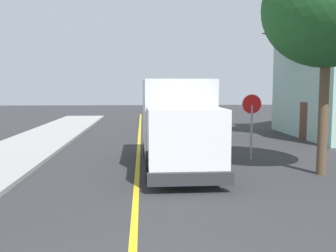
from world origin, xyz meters
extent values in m
cube|color=gold|center=(0.00, 10.00, 0.00)|extent=(0.16, 56.00, 0.01)
cube|color=silver|center=(1.44, 10.72, 1.90)|extent=(2.46, 5.03, 2.60)
cube|color=white|center=(1.49, 7.22, 1.45)|extent=(2.30, 2.03, 1.70)
cube|color=#1E2D3D|center=(1.50, 6.32, 1.82)|extent=(2.04, 0.11, 0.75)
cube|color=#2D2D33|center=(1.50, 6.14, 0.42)|extent=(2.40, 0.23, 0.36)
cylinder|color=black|center=(2.53, 7.44, 0.50)|extent=(0.31, 1.00, 1.00)
cylinder|color=black|center=(0.43, 7.41, 0.50)|extent=(0.31, 1.00, 1.00)
cylinder|color=black|center=(2.48, 11.99, 0.50)|extent=(0.31, 1.00, 1.00)
cylinder|color=black|center=(0.38, 11.96, 0.50)|extent=(0.31, 1.00, 1.00)
cube|color=maroon|center=(2.06, 16.81, 0.65)|extent=(1.99, 4.47, 0.76)
cube|color=#1E2D3D|center=(2.05, 16.96, 1.35)|extent=(1.66, 1.87, 0.64)
cylinder|color=black|center=(2.91, 15.43, 0.32)|extent=(0.25, 0.65, 0.64)
cylinder|color=black|center=(1.33, 15.37, 0.32)|extent=(0.25, 0.65, 0.64)
cylinder|color=black|center=(2.79, 18.25, 0.32)|extent=(0.25, 0.65, 0.64)
cylinder|color=black|center=(1.21, 18.18, 0.32)|extent=(0.25, 0.65, 0.64)
cube|color=black|center=(2.45, 23.82, 0.65)|extent=(1.91, 4.44, 0.76)
cube|color=#1E2D3D|center=(2.44, 23.97, 1.35)|extent=(1.63, 1.84, 0.64)
cylinder|color=black|center=(3.27, 22.43, 0.32)|extent=(0.24, 0.65, 0.64)
cylinder|color=black|center=(1.69, 22.39, 0.32)|extent=(0.24, 0.65, 0.64)
cylinder|color=black|center=(3.20, 25.25, 0.32)|extent=(0.24, 0.65, 0.64)
cylinder|color=black|center=(1.62, 25.21, 0.32)|extent=(0.24, 0.65, 0.64)
cube|color=#4C564C|center=(1.92, 30.99, 0.65)|extent=(1.96, 4.46, 0.76)
cube|color=#1E2D3D|center=(1.91, 31.14, 1.35)|extent=(1.65, 1.86, 0.64)
cylinder|color=black|center=(2.76, 29.61, 0.32)|extent=(0.24, 0.65, 0.64)
cylinder|color=black|center=(1.18, 29.55, 0.32)|extent=(0.24, 0.65, 0.64)
cylinder|color=black|center=(2.66, 32.42, 0.32)|extent=(0.24, 0.65, 0.64)
cylinder|color=black|center=(1.08, 32.36, 0.32)|extent=(0.24, 0.65, 0.64)
cylinder|color=gray|center=(4.59, 11.04, 1.10)|extent=(0.08, 0.08, 2.20)
cylinder|color=red|center=(4.59, 11.07, 2.25)|extent=(0.76, 0.03, 0.76)
cylinder|color=white|center=(4.59, 11.09, 2.25)|extent=(0.80, 0.02, 0.80)
cube|color=brown|center=(9.29, 16.89, 1.05)|extent=(0.10, 1.00, 2.10)
cylinder|color=brown|center=(6.19, 8.22, 1.83)|extent=(0.32, 0.32, 3.67)
ellipsoid|color=#1E5123|center=(6.19, 8.22, 5.46)|extent=(4.21, 4.21, 3.79)
camera|label=1|loc=(0.19, -4.12, 2.92)|focal=41.08mm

